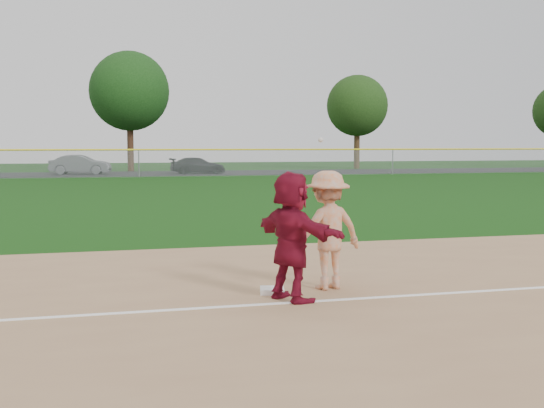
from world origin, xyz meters
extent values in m
plane|color=#103C0B|center=(0.00, 0.00, 0.00)|extent=(160.00, 160.00, 0.00)
cube|color=white|center=(0.00, -0.80, 0.03)|extent=(60.00, 0.10, 0.01)
cube|color=black|center=(0.00, 46.00, 0.01)|extent=(120.00, 10.00, 0.01)
cube|color=white|center=(-0.41, -0.07, 0.06)|extent=(0.45, 0.45, 0.08)
imported|color=maroon|center=(-0.24, -0.62, 1.00)|extent=(1.28, 1.89, 1.96)
imported|color=#585A5F|center=(-4.21, 45.90, 0.78)|extent=(4.92, 2.47, 1.55)
imported|color=black|center=(5.04, 45.02, 0.66)|extent=(4.61, 2.10, 1.31)
imported|color=#ADADB0|center=(0.56, 0.05, 0.99)|extent=(1.38, 0.99, 1.93)
sphere|color=silver|center=(0.47, 0.17, 2.45)|extent=(0.08, 0.08, 0.08)
plane|color=#999EA0|center=(0.00, 40.00, 1.00)|extent=(110.00, 0.00, 110.00)
cylinder|color=yellow|center=(0.00, 40.00, 2.00)|extent=(110.00, 0.12, 0.12)
cylinder|color=gray|center=(0.00, 40.00, 1.00)|extent=(0.08, 0.08, 2.00)
cylinder|color=gray|center=(20.00, 40.00, 1.00)|extent=(0.08, 0.08, 2.00)
cylinder|color=#372014|center=(0.00, 51.50, 2.05)|extent=(0.56, 0.56, 4.10)
sphere|color=#133610|center=(0.00, 51.50, 7.08)|extent=(7.00, 7.00, 7.00)
cylinder|color=#3D2916|center=(22.00, 52.80, 1.82)|extent=(0.56, 0.56, 3.64)
sphere|color=#193610|center=(22.00, 52.80, 6.19)|extent=(6.00, 6.00, 6.00)
camera|label=1|loc=(-3.09, -10.38, 2.37)|focal=45.00mm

